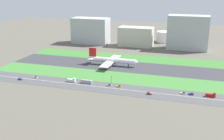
# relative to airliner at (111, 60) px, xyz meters

# --- Properties ---
(ground_plane) EXTENTS (800.00, 800.00, 0.00)m
(ground_plane) POSITION_rel_airliner_xyz_m (19.67, -0.00, -6.23)
(ground_plane) COLOR #5B564C
(runway) EXTENTS (280.00, 46.00, 0.10)m
(runway) POSITION_rel_airliner_xyz_m (19.67, -0.00, -6.18)
(runway) COLOR #38383D
(runway) RESTS_ON ground_plane
(grass_median_north) EXTENTS (280.00, 36.00, 0.10)m
(grass_median_north) POSITION_rel_airliner_xyz_m (19.67, 41.00, -6.18)
(grass_median_north) COLOR #3D7A33
(grass_median_north) RESTS_ON ground_plane
(grass_median_south) EXTENTS (280.00, 36.00, 0.10)m
(grass_median_south) POSITION_rel_airliner_xyz_m (19.67, -41.00, -6.18)
(grass_median_south) COLOR #427F38
(grass_median_south) RESTS_ON ground_plane
(highway) EXTENTS (280.00, 28.00, 0.10)m
(highway) POSITION_rel_airliner_xyz_m (19.67, -73.00, -6.18)
(highway) COLOR #4C4C4F
(highway) RESTS_ON ground_plane
(highway_centerline) EXTENTS (266.00, 0.50, 0.01)m
(highway_centerline) POSITION_rel_airliner_xyz_m (19.67, -73.00, -6.13)
(highway_centerline) COLOR silver
(highway_centerline) RESTS_ON highway
(airliner) EXTENTS (65.00, 56.00, 19.70)m
(airliner) POSITION_rel_airliner_xyz_m (0.00, 0.00, 0.00)
(airliner) COLOR white
(airliner) RESTS_ON runway
(truck_1) EXTENTS (8.40, 2.50, 4.00)m
(truck_1) POSITION_rel_airliner_xyz_m (-19.99, -68.00, -4.56)
(truck_1) COLOR silver
(truck_1) RESTS_ON highway
(car_5) EXTENTS (4.40, 1.80, 2.00)m
(car_5) POSITION_rel_airliner_xyz_m (29.08, -68.00, -5.31)
(car_5) COLOR yellow
(car_5) RESTS_ON highway
(car_2) EXTENTS (4.40, 1.80, 2.00)m
(car_2) POSITION_rel_airliner_xyz_m (59.56, -78.00, -5.31)
(car_2) COLOR #B2191E
(car_2) RESTS_ON highway
(truck_0) EXTENTS (8.40, 2.50, 4.00)m
(truck_0) POSITION_rel_airliner_xyz_m (111.38, -68.00, -4.56)
(truck_0) COLOR #B2191E
(truck_0) RESTS_ON highway
(bus_0) EXTENTS (11.60, 2.50, 3.50)m
(bus_0) POSITION_rel_airliner_xyz_m (-4.10, -68.00, -4.41)
(bus_0) COLOR #99999E
(bus_0) RESTS_ON highway
(car_0) EXTENTS (4.40, 1.80, 2.00)m
(car_0) POSITION_rel_airliner_xyz_m (-60.91, -68.00, -5.31)
(car_0) COLOR silver
(car_0) RESTS_ON highway
(car_6) EXTENTS (4.40, 1.80, 2.00)m
(car_6) POSITION_rel_airliner_xyz_m (19.29, -68.00, -5.31)
(car_6) COLOR #99999E
(car_6) RESTS_ON highway
(car_1) EXTENTS (4.40, 1.80, 2.00)m
(car_1) POSITION_rel_airliner_xyz_m (88.26, -68.00, -5.31)
(car_1) COLOR silver
(car_1) RESTS_ON highway
(car_3) EXTENTS (4.40, 1.80, 2.00)m
(car_3) POSITION_rel_airliner_xyz_m (-72.56, -78.00, -5.31)
(car_3) COLOR navy
(car_3) RESTS_ON highway
(car_4) EXTENTS (4.40, 1.80, 2.00)m
(car_4) POSITION_rel_airliner_xyz_m (95.22, -68.00, -5.31)
(car_4) COLOR navy
(car_4) RESTS_ON highway
(traffic_light) EXTENTS (0.36, 0.50, 7.20)m
(traffic_light) POSITION_rel_airliner_xyz_m (19.21, -60.01, -1.94)
(traffic_light) COLOR #4C4C51
(traffic_light) RESTS_ON highway
(terminal_building) EXTENTS (58.50, 28.34, 41.12)m
(terminal_building) POSITION_rel_airliner_xyz_m (-70.33, 114.00, 14.33)
(terminal_building) COLOR #B2B2B7
(terminal_building) RESTS_ON ground_plane
(hangar_building) EXTENTS (52.99, 24.85, 29.60)m
(hangar_building) POSITION_rel_airliner_xyz_m (4.82, 114.00, 8.57)
(hangar_building) COLOR beige
(hangar_building) RESTS_ON ground_plane
(office_tower) EXTENTS (58.38, 26.43, 50.01)m
(office_tower) POSITION_rel_airliner_xyz_m (82.26, 114.00, 18.77)
(office_tower) COLOR #B2B2B7
(office_tower) RESTS_ON ground_plane
(fuel_tank_west) EXTENTS (24.66, 24.66, 17.75)m
(fuel_tank_west) POSITION_rel_airliner_xyz_m (43.39, 159.00, 2.64)
(fuel_tank_west) COLOR silver
(fuel_tank_west) RESTS_ON ground_plane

